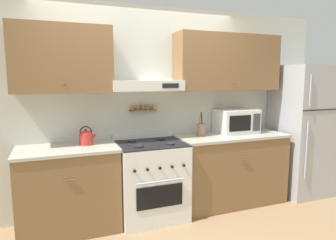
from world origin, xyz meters
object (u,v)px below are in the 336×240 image
(stove_range, at_px, (151,180))
(microwave, at_px, (236,121))
(utensil_crock, at_px, (201,129))
(refrigerator, at_px, (303,130))
(tea_kettle, at_px, (86,137))

(stove_range, height_order, microwave, microwave)
(utensil_crock, bearing_deg, stove_range, -171.06)
(microwave, xyz_separation_m, utensil_crock, (-0.54, -0.02, -0.08))
(refrigerator, bearing_deg, microwave, 171.65)
(stove_range, relative_size, tea_kettle, 4.67)
(refrigerator, distance_m, microwave, 1.05)
(refrigerator, xyz_separation_m, microwave, (-1.03, 0.15, 0.17))
(tea_kettle, xyz_separation_m, utensil_crock, (1.44, 0.00, -0.00))
(refrigerator, height_order, microwave, refrigerator)
(tea_kettle, bearing_deg, stove_range, -9.01)
(stove_range, bearing_deg, utensil_crock, 8.94)
(stove_range, distance_m, refrigerator, 2.34)
(microwave, bearing_deg, stove_range, -174.05)
(tea_kettle, distance_m, utensil_crock, 1.44)
(tea_kettle, bearing_deg, microwave, 0.52)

